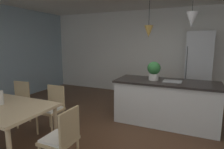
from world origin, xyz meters
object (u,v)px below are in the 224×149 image
object	(u,v)px
vase_on_dining_table	(0,98)
potted_plant_on_island	(154,70)
refrigerator	(198,68)
kitchen_island	(165,102)
chair_far_right	(52,107)
chair_kitchen_end	(62,138)
chair_far_left	(18,101)

from	to	relation	value
vase_on_dining_table	potted_plant_on_island	bearing A→B (deg)	47.88
refrigerator	potted_plant_on_island	distance (m)	1.99
kitchen_island	vase_on_dining_table	bearing A→B (deg)	-135.88
chair_far_right	chair_kitchen_end	distance (m)	1.26
vase_on_dining_table	chair_kitchen_end	bearing A→B (deg)	-1.77
chair_far_left	kitchen_island	size ratio (longest dim) A/B	0.42
chair_far_left	vase_on_dining_table	world-z (taller)	vase_on_dining_table
kitchen_island	refrigerator	size ratio (longest dim) A/B	1.04
chair_far_left	potted_plant_on_island	xyz separation A→B (m)	(2.54, 1.27, 0.64)
vase_on_dining_table	refrigerator	bearing A→B (deg)	54.72
chair_far_right	refrigerator	distance (m)	3.98
chair_far_left	kitchen_island	xyz separation A→B (m)	(2.80, 1.27, -0.01)
chair_kitchen_end	chair_far_left	bearing A→B (deg)	154.96
chair_kitchen_end	vase_on_dining_table	xyz separation A→B (m)	(-1.17, 0.04, 0.38)
potted_plant_on_island	vase_on_dining_table	distance (m)	2.82
potted_plant_on_island	chair_kitchen_end	bearing A→B (deg)	-108.55
vase_on_dining_table	chair_far_right	bearing A→B (deg)	72.91
chair_far_right	potted_plant_on_island	distance (m)	2.16
chair_kitchen_end	chair_far_left	distance (m)	2.01
potted_plant_on_island	vase_on_dining_table	xyz separation A→B (m)	(-1.88, -2.08, -0.26)
kitchen_island	vase_on_dining_table	xyz separation A→B (m)	(-2.15, -2.08, 0.39)
kitchen_island	refrigerator	world-z (taller)	refrigerator
chair_far_right	chair_far_left	distance (m)	0.90
chair_far_right	kitchen_island	world-z (taller)	kitchen_island
chair_far_right	refrigerator	bearing A→B (deg)	50.84
potted_plant_on_island	vase_on_dining_table	size ratio (longest dim) A/B	1.84
kitchen_island	potted_plant_on_island	bearing A→B (deg)	180.00
potted_plant_on_island	vase_on_dining_table	world-z (taller)	potted_plant_on_island
chair_far_left	vase_on_dining_table	distance (m)	1.11
chair_far_right	vase_on_dining_table	size ratio (longest dim) A/B	4.11
refrigerator	vase_on_dining_table	distance (m)	4.75
chair_kitchen_end	kitchen_island	xyz separation A→B (m)	(0.97, 2.12, -0.01)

